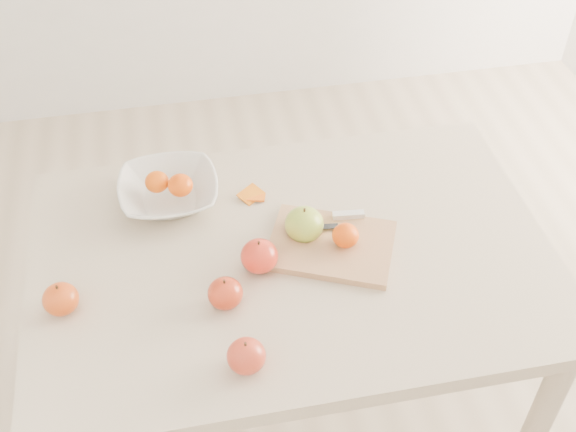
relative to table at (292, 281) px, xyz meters
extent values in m
plane|color=#C6B293|center=(0.00, 0.00, -0.65)|extent=(3.50, 3.50, 0.00)
cube|color=#C6B296|center=(0.00, 0.00, 0.08)|extent=(1.20, 0.80, 0.04)
cylinder|color=#BCAA8E|center=(-0.54, 0.34, -0.30)|extent=(0.06, 0.06, 0.71)
cylinder|color=#BCAA8E|center=(0.54, 0.34, -0.30)|extent=(0.06, 0.06, 0.71)
cylinder|color=#BCAA8E|center=(0.54, -0.34, -0.30)|extent=(0.06, 0.06, 0.71)
cube|color=tan|center=(0.09, 0.00, 0.11)|extent=(0.34, 0.30, 0.02)
ellipsoid|color=red|center=(0.12, -0.01, 0.14)|extent=(0.06, 0.06, 0.05)
imported|color=silver|center=(-0.26, 0.23, 0.13)|extent=(0.24, 0.24, 0.06)
ellipsoid|color=#D94F07|center=(-0.29, 0.24, 0.16)|extent=(0.06, 0.06, 0.05)
ellipsoid|color=#E74608|center=(-0.23, 0.22, 0.16)|extent=(0.06, 0.06, 0.05)
cube|color=orange|center=(-0.06, 0.21, 0.10)|extent=(0.07, 0.07, 0.01)
cube|color=orange|center=(-0.05, 0.20, 0.10)|extent=(0.05, 0.05, 0.01)
cube|color=white|center=(0.15, 0.07, 0.12)|extent=(0.08, 0.03, 0.01)
cube|color=#34373B|center=(0.07, 0.05, 0.12)|extent=(0.10, 0.03, 0.00)
ellipsoid|color=#5F911C|center=(0.04, 0.05, 0.14)|extent=(0.09, 0.09, 0.08)
ellipsoid|color=#A10C12|center=(-0.08, -0.03, 0.14)|extent=(0.08, 0.08, 0.08)
ellipsoid|color=maroon|center=(-0.17, -0.12, 0.13)|extent=(0.08, 0.08, 0.07)
ellipsoid|color=maroon|center=(-0.15, -0.29, 0.13)|extent=(0.08, 0.08, 0.07)
ellipsoid|color=maroon|center=(-0.51, -0.07, 0.13)|extent=(0.08, 0.08, 0.07)
camera|label=1|loc=(-0.23, -1.12, 1.31)|focal=45.00mm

